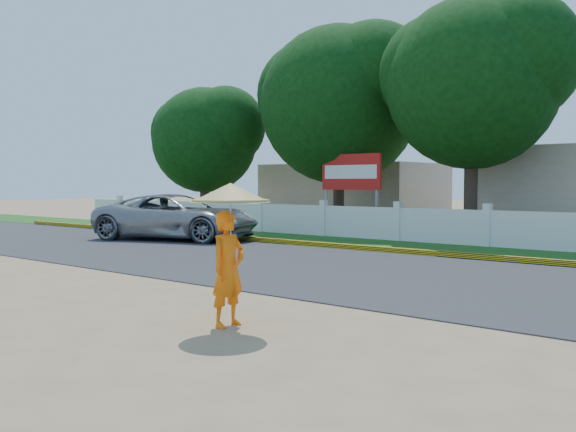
% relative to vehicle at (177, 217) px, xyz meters
% --- Properties ---
extents(ground, '(120.00, 120.00, 0.00)m').
position_rel_vehicle_xyz_m(ground, '(9.00, -7.01, -0.76)').
color(ground, '#9E8460').
rests_on(ground, ground).
extents(road, '(60.00, 7.00, 0.02)m').
position_rel_vehicle_xyz_m(road, '(9.00, -2.51, -0.75)').
color(road, '#38383A').
rests_on(road, ground).
extents(grass_verge, '(60.00, 3.50, 0.03)m').
position_rel_vehicle_xyz_m(grass_verge, '(9.00, 2.74, -0.75)').
color(grass_verge, '#2D601E').
rests_on(grass_verge, ground).
extents(curb, '(40.00, 0.18, 0.16)m').
position_rel_vehicle_xyz_m(curb, '(9.00, 1.04, -0.68)').
color(curb, yellow).
rests_on(curb, ground).
extents(fence, '(40.00, 0.10, 1.10)m').
position_rel_vehicle_xyz_m(fence, '(9.00, 4.19, -0.21)').
color(fence, silver).
rests_on(fence, ground).
extents(building_far, '(8.00, 5.00, 2.80)m').
position_rel_vehicle_xyz_m(building_far, '(-1.00, 11.99, 0.64)').
color(building_far, '#B7AD99').
rests_on(building_far, ground).
extents(vehicle, '(6.02, 4.24, 1.52)m').
position_rel_vehicle_xyz_m(vehicle, '(0.00, 0.00, 0.00)').
color(vehicle, gray).
rests_on(vehicle, ground).
extents(monk_with_parasol, '(1.05, 1.05, 1.91)m').
position_rel_vehicle_xyz_m(monk_with_parasol, '(10.52, -8.06, 0.48)').
color(monk_with_parasol, orange).
rests_on(monk_with_parasol, ground).
extents(billboard, '(2.50, 0.13, 2.95)m').
position_rel_vehicle_xyz_m(billboard, '(3.41, 5.28, 1.38)').
color(billboard, gray).
rests_on(billboard, ground).
extents(tree_row, '(36.10, 7.18, 8.80)m').
position_rel_vehicle_xyz_m(tree_row, '(10.48, 6.82, 4.24)').
color(tree_row, '#473828').
rests_on(tree_row, ground).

